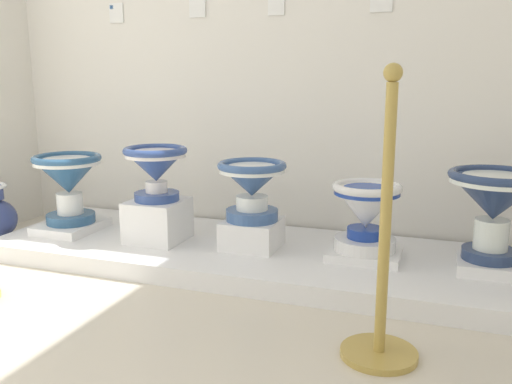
% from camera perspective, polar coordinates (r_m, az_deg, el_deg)
% --- Properties ---
extents(display_platform, '(2.91, 0.92, 0.10)m').
position_cam_1_polar(display_platform, '(2.96, 0.05, -6.62)').
color(display_platform, white).
rests_on(display_platform, ground_plane).
extents(plinth_block_slender_white, '(0.31, 0.39, 0.05)m').
position_cam_1_polar(plinth_block_slender_white, '(3.42, -18.72, -3.43)').
color(plinth_block_slender_white, white).
rests_on(plinth_block_slender_white, display_platform).
extents(antique_toilet_slender_white, '(0.39, 0.39, 0.40)m').
position_cam_1_polar(antique_toilet_slender_white, '(3.36, -19.06, 1.46)').
color(antique_toilet_slender_white, '#2D567F').
rests_on(antique_toilet_slender_white, plinth_block_slender_white).
extents(plinth_block_tall_cobalt, '(0.29, 0.31, 0.23)m').
position_cam_1_polar(plinth_block_tall_cobalt, '(3.08, -10.22, -2.93)').
color(plinth_block_tall_cobalt, white).
rests_on(plinth_block_tall_cobalt, display_platform).
extents(antique_toilet_tall_cobalt, '(0.35, 0.35, 0.30)m').
position_cam_1_polar(antique_toilet_tall_cobalt, '(3.02, -10.44, 2.76)').
color(antique_toilet_tall_cobalt, '#334C8F').
rests_on(antique_toilet_tall_cobalt, plinth_block_tall_cobalt).
extents(plinth_block_leftmost, '(0.28, 0.29, 0.15)m').
position_cam_1_polar(plinth_block_leftmost, '(2.91, -0.42, -4.38)').
color(plinth_block_leftmost, white).
rests_on(plinth_block_leftmost, display_platform).
extents(antique_toilet_leftmost, '(0.36, 0.36, 0.31)m').
position_cam_1_polar(antique_toilet_leftmost, '(2.85, -0.43, 0.99)').
color(antique_toilet_leftmost, '#3B5C93').
rests_on(antique_toilet_leftmost, plinth_block_leftmost).
extents(plinth_block_pale_glazed, '(0.36, 0.30, 0.05)m').
position_cam_1_polar(plinth_block_pale_glazed, '(2.81, 11.25, -6.35)').
color(plinth_block_pale_glazed, white).
rests_on(plinth_block_pale_glazed, display_platform).
extents(antique_toilet_pale_glazed, '(0.34, 0.34, 0.34)m').
position_cam_1_polar(antique_toilet_pale_glazed, '(2.75, 11.44, -1.87)').
color(antique_toilet_pale_glazed, white).
rests_on(antique_toilet_pale_glazed, plinth_block_pale_glazed).
extents(plinth_block_rightmost, '(0.28, 0.30, 0.06)m').
position_cam_1_polar(plinth_block_rightmost, '(2.81, 23.11, -7.04)').
color(plinth_block_rightmost, white).
rests_on(plinth_block_rightmost, display_platform).
extents(antique_toilet_rightmost, '(0.42, 0.42, 0.42)m').
position_cam_1_polar(antique_toilet_rightmost, '(2.72, 23.66, -0.61)').
color(antique_toilet_rightmost, navy).
rests_on(antique_toilet_rightmost, plinth_block_rightmost).
extents(info_placard_first, '(0.10, 0.01, 0.12)m').
position_cam_1_polar(info_placard_first, '(3.76, -14.41, 17.69)').
color(info_placard_first, white).
extents(info_placard_second, '(0.11, 0.01, 0.14)m').
position_cam_1_polar(info_placard_second, '(3.48, -6.16, 18.88)').
color(info_placard_second, white).
extents(info_placard_third, '(0.10, 0.01, 0.14)m').
position_cam_1_polar(info_placard_third, '(3.30, 2.11, 19.22)').
color(info_placard_third, white).
extents(stanchion_post_near_right, '(0.28, 0.28, 1.04)m').
position_cam_1_polar(stanchion_post_near_right, '(1.99, 13.07, -9.12)').
color(stanchion_post_near_right, '#B29343').
rests_on(stanchion_post_near_right, ground_plane).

